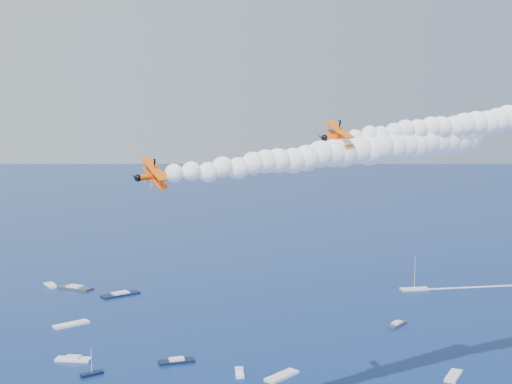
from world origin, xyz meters
name	(u,v)px	position (x,y,z in m)	size (l,w,h in m)	color
biplane_lead	(341,136)	(20.03, 23.85, 61.60)	(7.16, 8.04, 4.84)	#F35705
biplane_trail	(157,176)	(-13.70, 19.81, 56.29)	(6.57, 7.37, 4.44)	#FA5405
smoke_trail_lead	(492,121)	(52.92, 22.87, 64.13)	(66.73, 8.74, 12.01)	white
smoke_trail_trail	(338,153)	(19.05, 22.95, 58.82)	(66.48, 12.66, 12.01)	white
spectator_boats	(107,340)	(-1.95, 116.30, 0.35)	(218.57, 173.59, 0.70)	white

